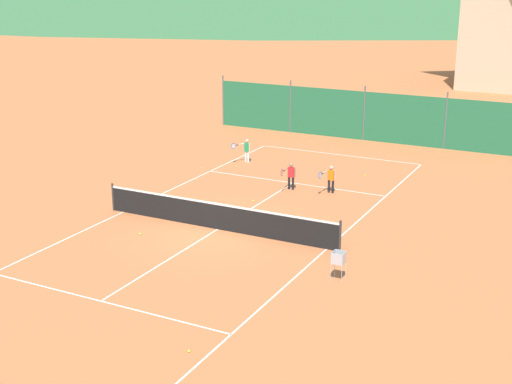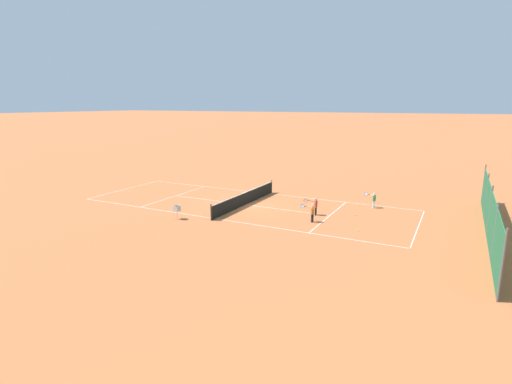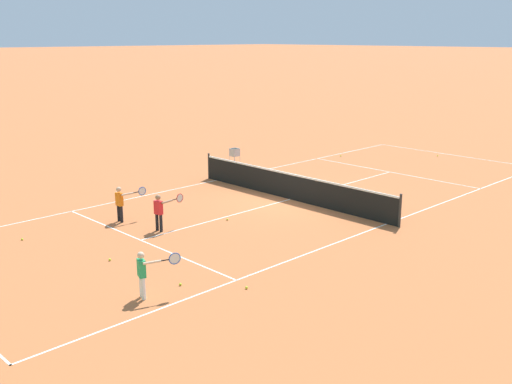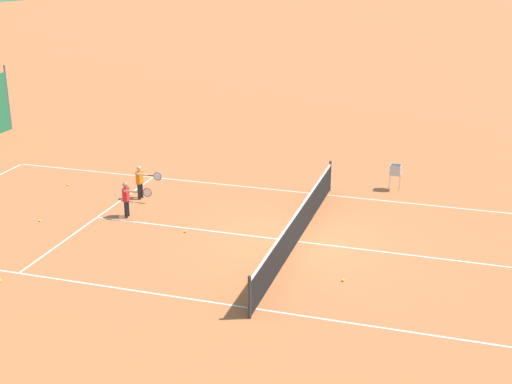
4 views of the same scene
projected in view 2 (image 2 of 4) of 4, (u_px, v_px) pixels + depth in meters
ground_plane at (245, 205)px, 29.39m from camera, size 600.00×600.00×0.00m
court_line_markings at (245, 205)px, 29.39m from camera, size 8.25×23.85×0.01m
tennis_net at (245, 198)px, 29.28m from camera, size 9.18×0.08×1.06m
windscreen_fence_far at (489, 213)px, 22.20m from camera, size 17.28×0.08×2.90m
player_far_service at (373, 199)px, 28.40m from camera, size 0.61×0.89×1.11m
player_far_baseline at (315, 205)px, 26.54m from camera, size 0.39×0.99×1.14m
player_near_service at (312, 212)px, 24.98m from camera, size 0.40×0.96×1.14m
tennis_ball_near_corner at (355, 215)px, 26.57m from camera, size 0.07×0.07×0.07m
tennis_ball_mid_court at (130, 191)px, 34.01m from camera, size 0.07×0.07×0.07m
tennis_ball_by_net_right at (239, 196)px, 31.96m from camera, size 0.07×0.07×0.07m
tennis_ball_service_box at (289, 209)px, 28.18m from camera, size 0.07×0.07×0.07m
tennis_ball_by_net_left at (359, 206)px, 28.97m from camera, size 0.07×0.07×0.07m
tennis_ball_alley_right at (350, 201)px, 30.48m from camera, size 0.07×0.07×0.07m
tennis_ball_far_corner at (132, 203)px, 29.62m from camera, size 0.07×0.07×0.07m
tennis_ball_alley_left at (358, 230)px, 23.37m from camera, size 0.07×0.07×0.07m
ball_hopper at (177, 209)px, 25.58m from camera, size 0.36×0.36×0.89m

